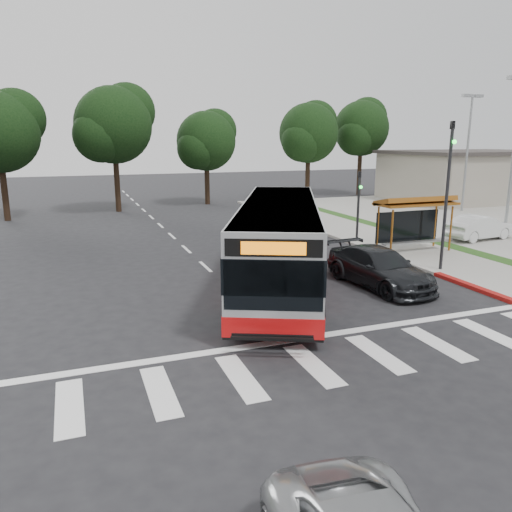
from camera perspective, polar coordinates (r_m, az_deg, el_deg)
name	(u,v)px	position (r m, az deg, el deg)	size (l,w,h in m)	color
ground	(249,306)	(17.71, -0.81, -5.77)	(140.00, 140.00, 0.00)	black
sidewalk_east	(382,241)	(29.56, 14.24, 1.69)	(4.00, 40.00, 0.12)	gray
curb_east	(352,243)	(28.48, 10.92, 1.47)	(0.30, 40.00, 0.15)	#9E9991
curb_east_red	(491,293)	(20.87, 25.25, -3.90)	(0.32, 6.00, 0.15)	maroon
commercial_building	(468,177)	(52.03, 23.09, 8.27)	(14.00, 10.00, 4.40)	gray
building_roof_cap	(471,152)	(51.92, 23.32, 10.84)	(14.60, 10.60, 0.30)	#383330
crosswalk_ladder	(313,365)	(13.44, 6.53, -12.24)	(18.00, 2.60, 0.01)	silver
bus_shelter	(415,208)	(26.77, 17.67, 5.29)	(4.20, 1.60, 2.86)	#8E5017
traffic_signal_ne_tall	(448,184)	(23.09, 21.07, 7.67)	(0.18, 0.37, 6.50)	black
traffic_signal_ne_short	(359,199)	(28.82, 11.65, 6.42)	(0.18, 0.37, 4.00)	black
lot_light_mid	(469,137)	(43.43, 23.13, 12.39)	(1.90, 0.35, 9.01)	gray
tree_ne_a	(309,132)	(48.91, 6.08, 13.90)	(6.16, 5.74, 9.30)	black
tree_ne_b	(362,127)	(54.08, 11.99, 14.18)	(6.16, 5.74, 10.02)	black
tree_north_a	(114,124)	(42.02, -15.88, 14.33)	(6.60, 6.15, 10.17)	black
tree_north_b	(207,140)	(45.36, -5.65, 13.05)	(5.72, 5.33, 8.43)	black
transit_bus	(279,244)	(19.84, 2.68, 1.33)	(2.82, 13.00, 3.36)	#B5B8BA
pedestrian	(310,305)	(15.25, 6.18, -5.56)	(0.64, 0.42, 1.75)	silver
dark_sedan	(379,268)	(20.49, 13.91, -1.31)	(2.13, 5.24, 1.52)	black
parked_car_1	(480,227)	(31.55, 24.22, 3.02)	(1.49, 4.27, 1.41)	silver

